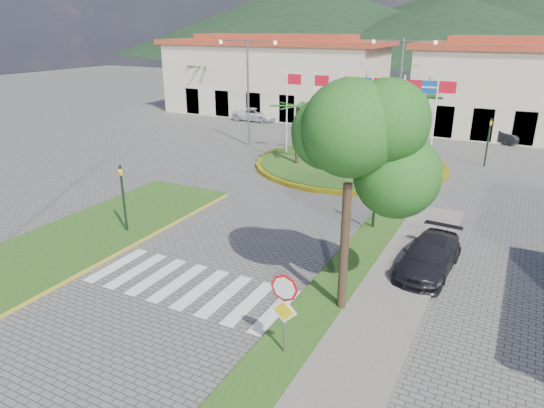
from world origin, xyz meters
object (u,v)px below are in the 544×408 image
at_px(deciduous_tree, 349,158).
at_px(car_dark_b, 495,134).
at_px(car_side_right, 429,256).
at_px(stop_sign, 284,303).
at_px(white_van, 255,114).
at_px(car_dark_a, 355,127).
at_px(roundabout_island, 350,163).

distance_m(deciduous_tree, car_dark_b, 29.79).
relative_size(deciduous_tree, car_side_right, 1.56).
distance_m(stop_sign, car_dark_b, 32.54).
height_order(white_van, car_dark_a, white_van).
height_order(stop_sign, car_side_right, stop_sign).
bearing_deg(car_dark_b, roundabout_island, 168.79).
relative_size(car_dark_a, car_dark_b, 0.86).
bearing_deg(car_dark_b, stop_sign, -163.70).
height_order(car_dark_b, car_side_right, car_dark_b).
bearing_deg(car_dark_b, white_van, 114.34).
distance_m(white_van, car_side_right, 32.20).
bearing_deg(deciduous_tree, roundabout_island, 107.91).
relative_size(car_dark_b, car_side_right, 0.91).
height_order(roundabout_island, car_dark_b, roundabout_island).
bearing_deg(car_side_right, stop_sign, -106.10).
bearing_deg(roundabout_island, white_van, 140.29).
bearing_deg(deciduous_tree, stop_sign, -101.18).
relative_size(stop_sign, car_side_right, 0.61).
relative_size(roundabout_island, car_dark_a, 3.70).
bearing_deg(stop_sign, roundabout_island, 103.73).
height_order(stop_sign, car_dark_a, stop_sign).
bearing_deg(white_van, car_side_right, -141.29).
distance_m(white_van, car_dark_a, 10.79).
xyz_separation_m(deciduous_tree, white_van, (-19.19, 28.37, -4.55)).
bearing_deg(stop_sign, car_side_right, 70.04).
bearing_deg(stop_sign, car_dark_b, 84.50).
distance_m(stop_sign, white_van, 36.52).
distance_m(roundabout_island, deciduous_tree, 18.55).
bearing_deg(white_van, car_dark_a, -100.01).
height_order(roundabout_island, car_side_right, roundabout_island).
height_order(white_van, car_dark_b, car_dark_b).
xyz_separation_m(stop_sign, car_dark_a, (-7.90, 29.99, -1.21)).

